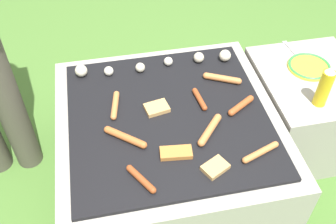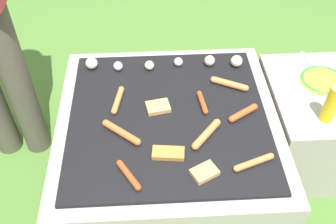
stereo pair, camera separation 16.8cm
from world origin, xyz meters
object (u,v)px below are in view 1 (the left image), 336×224
at_px(plate_colorful, 309,67).
at_px(condiment_bottle, 325,87).
at_px(sausage_front_center, 261,152).
at_px(fork_utensil, 291,50).

xyz_separation_m(plate_colorful, condiment_bottle, (-0.07, -0.24, 0.09)).
xyz_separation_m(sausage_front_center, plate_colorful, (0.43, 0.46, -0.00)).
bearing_deg(plate_colorful, condiment_bottle, -106.00).
height_order(sausage_front_center, condiment_bottle, condiment_bottle).
bearing_deg(condiment_bottle, fork_utensil, 83.72).
bearing_deg(sausage_front_center, fork_utensil, 56.72).
relative_size(sausage_front_center, condiment_bottle, 0.82).
xyz_separation_m(condiment_bottle, fork_utensil, (0.04, 0.39, -0.09)).
height_order(condiment_bottle, fork_utensil, condiment_bottle).
bearing_deg(plate_colorful, sausage_front_center, -132.77).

